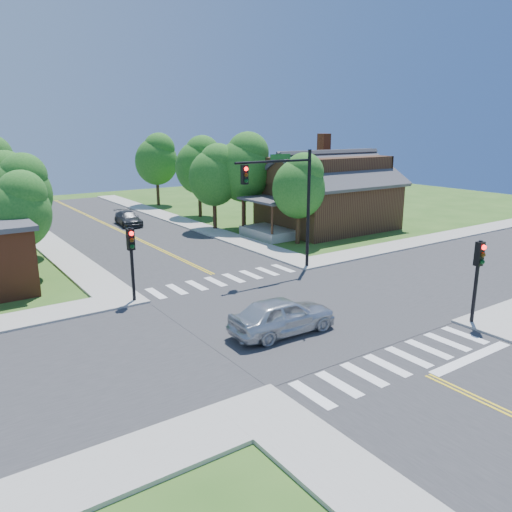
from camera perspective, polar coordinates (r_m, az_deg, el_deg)
ground at (r=23.65m, az=4.25°, el=-6.49°), size 100.00×100.00×0.00m
road_ns at (r=23.65m, az=4.25°, el=-6.44°), size 10.00×90.00×0.04m
road_ew at (r=23.65m, az=4.25°, el=-6.43°), size 90.00×10.00×0.04m
intersection_patch at (r=23.65m, az=4.25°, el=-6.49°), size 10.20×10.20×0.06m
sidewalk_ne at (r=45.19m, az=7.31°, el=3.69°), size 40.00×40.00×0.14m
crosswalk_north at (r=28.45m, az=-3.61°, el=-2.72°), size 8.85×2.00×0.01m
crosswalk_south at (r=19.62m, az=15.92°, el=-11.47°), size 8.85×2.00×0.01m
centerline at (r=23.64m, az=4.25°, el=-6.38°), size 0.30×90.00×0.01m
stop_bar at (r=20.82m, az=23.41°, el=-10.74°), size 4.60×0.45×0.09m
signal_mast_ne at (r=29.12m, az=3.53°, el=7.36°), size 5.30×0.42×7.20m
signal_pole_se at (r=23.42m, az=24.06°, el=-1.11°), size 0.34×0.42×3.80m
signal_pole_nw at (r=24.87m, az=-14.05°, el=0.59°), size 0.34×0.42×3.80m
house_ne at (r=43.07m, az=8.15°, el=7.51°), size 13.05×8.80×7.11m
tree_e_a at (r=36.87m, az=5.06°, el=8.13°), size 3.95×3.76×6.72m
tree_e_b at (r=42.32m, az=-1.29°, el=10.26°), size 4.79×4.55×8.14m
tree_e_c at (r=48.57m, az=-6.43°, el=10.43°), size 4.57×4.34×7.76m
tree_e_d at (r=56.69m, az=-11.23°, el=10.92°), size 4.66×4.43×7.92m
tree_w_a at (r=30.97m, az=-25.47°, el=4.94°), size 3.65×3.47×6.21m
tree_w_b at (r=37.46m, az=-26.91°, el=7.04°), size 4.13×3.93×7.03m
tree_house at (r=41.97m, az=-4.69°, el=9.36°), size 4.25×4.04×7.22m
tree_bldg at (r=36.17m, az=-25.29°, el=6.88°), size 4.06×3.86×6.91m
car_silver at (r=21.04m, az=3.04°, el=-6.87°), size 2.24×4.83×1.60m
car_dgrey at (r=45.59m, az=-14.39°, el=4.13°), size 2.39×4.46×1.21m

